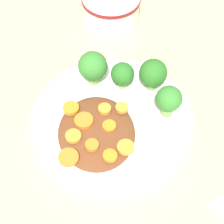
{
  "coord_description": "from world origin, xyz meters",
  "views": [
    {
      "loc": [
        0.33,
        -0.03,
        0.48
      ],
      "look_at": [
        0.0,
        0.0,
        0.03
      ],
      "focal_mm": 60.0,
      "sensor_mm": 36.0,
      "label": 1
    }
  ],
  "objects": [
    {
      "name": "broccoli_floret_0",
      "position": [
        -0.05,
        0.07,
        0.05
      ],
      "size": [
        0.04,
        0.04,
        0.06
      ],
      "color": "#759E51",
      "rests_on": "plate"
    },
    {
      "name": "ground_plane",
      "position": [
        0.0,
        0.0,
        0.0
      ],
      "size": [
        4.0,
        4.0,
        0.0
      ],
      "primitive_type": "plane",
      "color": "tan"
    },
    {
      "name": "dip_bowl",
      "position": [
        -0.24,
        0.02,
        0.03
      ],
      "size": [
        0.11,
        0.11,
        0.05
      ],
      "color": "silver",
      "rests_on": "ground_plane"
    },
    {
      "name": "broccoli_floret_2",
      "position": [
        -0.0,
        0.08,
        0.05
      ],
      "size": [
        0.04,
        0.04,
        0.06
      ],
      "color": "#759E51",
      "rests_on": "plate"
    },
    {
      "name": "carrot_slice_8",
      "position": [
        0.02,
        -0.04,
        0.04
      ],
      "size": [
        0.03,
        0.03,
        0.01
      ],
      "primitive_type": "cylinder",
      "color": "orange",
      "rests_on": "stew_mound"
    },
    {
      "name": "stew_mound",
      "position": [
        0.03,
        -0.03,
        0.02
      ],
      "size": [
        0.13,
        0.11,
        0.02
      ],
      "primitive_type": "ellipsoid",
      "color": "brown",
      "rests_on": "plate"
    },
    {
      "name": "carrot_slice_1",
      "position": [
        0.07,
        0.01,
        0.04
      ],
      "size": [
        0.02,
        0.02,
        0.01
      ],
      "primitive_type": "cylinder",
      "color": "orange",
      "rests_on": "stew_mound"
    },
    {
      "name": "carrot_slice_6",
      "position": [
        0.03,
        -0.01,
        0.04
      ],
      "size": [
        0.02,
        0.02,
        0.0
      ],
      "primitive_type": "cylinder",
      "color": "orange",
      "rests_on": "stew_mound"
    },
    {
      "name": "broccoli_floret_3",
      "position": [
        -0.08,
        -0.02,
        0.05
      ],
      "size": [
        0.05,
        0.05,
        0.06
      ],
      "color": "#759E51",
      "rests_on": "plate"
    },
    {
      "name": "carrot_slice_5",
      "position": [
        0.07,
        -0.07,
        0.04
      ],
      "size": [
        0.03,
        0.03,
        0.0
      ],
      "primitive_type": "cylinder",
      "color": "orange",
      "rests_on": "stew_mound"
    },
    {
      "name": "carrot_slice_4",
      "position": [
        0.04,
        -0.06,
        0.04
      ],
      "size": [
        0.02,
        0.02,
        0.01
      ],
      "primitive_type": "cylinder",
      "color": "orange",
      "rests_on": "stew_mound"
    },
    {
      "name": "carrot_slice_0",
      "position": [
        -0.01,
        -0.06,
        0.04
      ],
      "size": [
        0.02,
        0.02,
        0.01
      ],
      "primitive_type": "cylinder",
      "color": "orange",
      "rests_on": "stew_mound"
    },
    {
      "name": "plate",
      "position": [
        0.0,
        0.0,
        0.01
      ],
      "size": [
        0.25,
        0.25,
        0.02
      ],
      "color": "white",
      "rests_on": "ground_plane"
    },
    {
      "name": "carrot_slice_7",
      "position": [
        0.06,
        -0.03,
        0.04
      ],
      "size": [
        0.02,
        0.02,
        0.01
      ],
      "primitive_type": "cylinder",
      "color": "orange",
      "rests_on": "stew_mound"
    },
    {
      "name": "broccoli_floret_1",
      "position": [
        -0.06,
        0.02,
        0.04
      ],
      "size": [
        0.04,
        0.04,
        0.05
      ],
      "color": "#7FA85B",
      "rests_on": "plate"
    },
    {
      "name": "carrot_slice_2",
      "position": [
        0.08,
        -0.01,
        0.04
      ],
      "size": [
        0.02,
        0.02,
        0.0
      ],
      "primitive_type": "cylinder",
      "color": "orange",
      "rests_on": "stew_mound"
    },
    {
      "name": "carrot_slice_9",
      "position": [
        -0.0,
        0.01,
        0.04
      ],
      "size": [
        0.02,
        0.02,
        0.01
      ],
      "primitive_type": "cylinder",
      "color": "orange",
      "rests_on": "stew_mound"
    },
    {
      "name": "carrot_slice_3",
      "position": [
        -0.0,
        -0.01,
        0.04
      ],
      "size": [
        0.02,
        0.02,
        0.01
      ],
      "primitive_type": "cylinder",
      "color": "orange",
      "rests_on": "stew_mound"
    }
  ]
}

